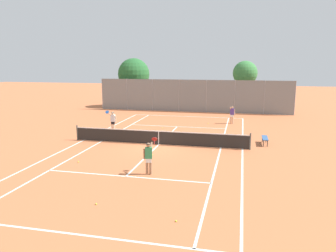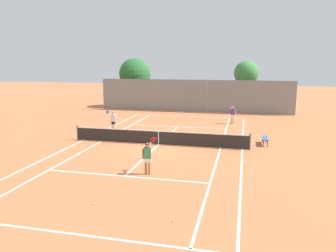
{
  "view_description": "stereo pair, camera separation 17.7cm",
  "coord_description": "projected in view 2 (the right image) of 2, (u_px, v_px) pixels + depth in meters",
  "views": [
    {
      "loc": [
        5.33,
        -20.65,
        5.43
      ],
      "look_at": [
        0.3,
        1.5,
        1.0
      ],
      "focal_mm": 35.0,
      "sensor_mm": 36.0,
      "label": 1
    },
    {
      "loc": [
        5.5,
        -20.61,
        5.43
      ],
      "look_at": [
        0.3,
        1.5,
        1.0
      ],
      "focal_mm": 35.0,
      "sensor_mm": 36.0,
      "label": 2
    }
  ],
  "objects": [
    {
      "name": "loose_tennis_ball_2",
      "position": [
        209.0,
        123.0,
        29.36
      ],
      "size": [
        0.07,
        0.07,
        0.07
      ],
      "primitive_type": "sphere",
      "color": "#D1DB33",
      "rests_on": "ground"
    },
    {
      "name": "court_line_markings",
      "position": [
        159.0,
        145.0,
        21.97
      ],
      "size": [
        11.1,
        23.9,
        0.01
      ],
      "color": "silver",
      "rests_on": "ground"
    },
    {
      "name": "back_fence",
      "position": [
        193.0,
        96.0,
        35.99
      ],
      "size": [
        21.41,
        0.08,
        3.59
      ],
      "color": "gray",
      "rests_on": "ground"
    },
    {
      "name": "courtside_bench",
      "position": [
        265.0,
        138.0,
        21.93
      ],
      "size": [
        0.36,
        1.5,
        0.47
      ],
      "color": "#33598C",
      "rests_on": "ground"
    },
    {
      "name": "player_far_right",
      "position": [
        233.0,
        114.0,
        29.25
      ],
      "size": [
        0.47,
        0.47,
        1.6
      ],
      "color": "#D8A884",
      "rests_on": "ground"
    },
    {
      "name": "player_near_side",
      "position": [
        148.0,
        156.0,
        15.98
      ],
      "size": [
        0.56,
        0.82,
        1.77
      ],
      "color": "#936B4C",
      "rests_on": "ground"
    },
    {
      "name": "tree_behind_right",
      "position": [
        246.0,
        74.0,
        37.0
      ],
      "size": [
        2.76,
        2.76,
        5.61
      ],
      "color": "brown",
      "rests_on": "ground"
    },
    {
      "name": "tennis_net",
      "position": [
        158.0,
        137.0,
        21.87
      ],
      "size": [
        12.0,
        0.1,
        1.07
      ],
      "color": "#474C47",
      "rests_on": "ground"
    },
    {
      "name": "loose_tennis_ball_0",
      "position": [
        163.0,
        128.0,
        27.35
      ],
      "size": [
        0.07,
        0.07,
        0.07
      ],
      "primitive_type": "sphere",
      "color": "#D1DB33",
      "rests_on": "ground"
    },
    {
      "name": "player_far_left",
      "position": [
        113.0,
        120.0,
        25.84
      ],
      "size": [
        0.64,
        0.75,
        1.77
      ],
      "color": "beige",
      "rests_on": "ground"
    },
    {
      "name": "tree_behind_left",
      "position": [
        136.0,
        75.0,
        40.13
      ],
      "size": [
        3.86,
        3.86,
        5.94
      ],
      "color": "brown",
      "rests_on": "ground"
    },
    {
      "name": "loose_tennis_ball_1",
      "position": [
        173.0,
        221.0,
        11.32
      ],
      "size": [
        0.07,
        0.07,
        0.07
      ],
      "primitive_type": "sphere",
      "color": "#D1DB33",
      "rests_on": "ground"
    },
    {
      "name": "loose_tennis_ball_3",
      "position": [
        78.0,
        162.0,
        18.07
      ],
      "size": [
        0.07,
        0.07,
        0.07
      ],
      "primitive_type": "sphere",
      "color": "#D1DB33",
      "rests_on": "ground"
    },
    {
      "name": "loose_tennis_ball_4",
      "position": [
        152.0,
        155.0,
        19.43
      ],
      "size": [
        0.07,
        0.07,
        0.07
      ],
      "primitive_type": "sphere",
      "color": "#D1DB33",
      "rests_on": "ground"
    },
    {
      "name": "ground_plane",
      "position": [
        159.0,
        145.0,
        21.97
      ],
      "size": [
        120.0,
        120.0,
        0.0
      ],
      "primitive_type": "plane",
      "color": "#BC663D"
    },
    {
      "name": "loose_tennis_ball_5",
      "position": [
        94.0,
        204.0,
        12.71
      ],
      "size": [
        0.07,
        0.07,
        0.07
      ],
      "primitive_type": "sphere",
      "color": "#D1DB33",
      "rests_on": "ground"
    }
  ]
}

